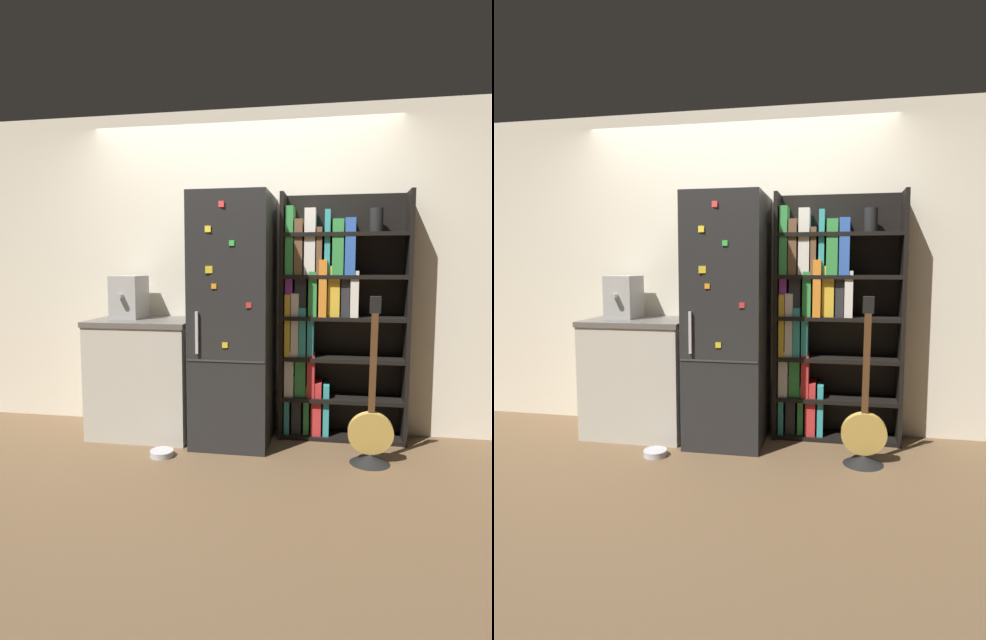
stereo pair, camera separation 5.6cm
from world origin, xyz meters
TOP-DOWN VIEW (x-y plane):
  - ground_plane at (0.00, 0.00)m, footprint 16.00×16.00m
  - wall_back at (0.00, 0.47)m, footprint 8.00×0.05m
  - refrigerator at (-0.00, 0.12)m, footprint 0.57×0.68m
  - bookshelf at (0.70, 0.33)m, footprint 0.97×0.29m
  - kitchen_counter at (-0.74, 0.15)m, footprint 0.82×0.61m
  - espresso_machine at (-0.89, 0.21)m, footprint 0.23×0.36m
  - guitar at (1.01, -0.19)m, footprint 0.31×0.28m
  - pet_bowl at (-0.44, -0.32)m, footprint 0.17×0.17m

SIDE VIEW (x-z plane):
  - ground_plane at x=0.00m, z-range 0.00..0.00m
  - pet_bowl at x=-0.44m, z-range 0.00..0.05m
  - guitar at x=1.01m, z-range -0.41..0.75m
  - kitchen_counter at x=-0.74m, z-range 0.00..0.93m
  - refrigerator at x=0.00m, z-range 0.00..1.88m
  - bookshelf at x=0.70m, z-range 0.01..1.92m
  - espresso_machine at x=-0.89m, z-range 0.93..1.27m
  - wall_back at x=0.00m, z-range 0.00..2.60m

